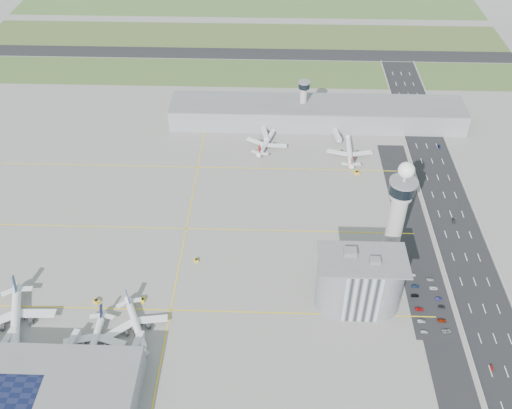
{
  "coord_description": "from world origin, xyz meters",
  "views": [
    {
      "loc": [
        8.15,
        -211.31,
        219.72
      ],
      "look_at": [
        0.0,
        35.0,
        15.0
      ],
      "focal_mm": 40.0,
      "sensor_mm": 36.0,
      "label": 1
    }
  ],
  "objects_px": {
    "tug_3": "(196,260)",
    "car_hw_1": "(454,221)",
    "jet_bridge_near_2": "(131,359)",
    "jet_bridge_far_1": "(334,132)",
    "car_lot_6": "(447,331)",
    "car_hw_0": "(492,368)",
    "admin_building": "(360,282)",
    "control_tower": "(398,211)",
    "tug_2": "(130,305)",
    "car_hw_4": "(404,102)",
    "jet_bridge_far_0": "(263,130)",
    "airplane_near_b": "(93,339)",
    "tug_0": "(96,301)",
    "car_lot_9": "(439,299)",
    "airplane_far_b": "(350,148)",
    "airplane_far_a": "(267,139)",
    "car_lot_1": "(422,321)",
    "car_lot_7": "(442,320)",
    "car_lot_3": "(415,296)",
    "tug_4": "(262,146)",
    "car_lot_4": "(415,286)",
    "airplane_near_a": "(14,316)",
    "tug_5": "(357,172)",
    "car_lot_5": "(412,275)",
    "car_lot_10": "(434,288)",
    "secondary_tower": "(303,98)",
    "jet_bridge_near_1": "(65,357)",
    "car_lot_0": "(424,332)",
    "airplane_near_c": "(136,323)",
    "car_lot_2": "(419,309)",
    "car_lot_11": "(431,280)"
  },
  "relations": [
    {
      "from": "tug_5",
      "to": "car_lot_4",
      "type": "xyz_separation_m",
      "value": [
        20.06,
        -96.97,
        -0.33
      ]
    },
    {
      "from": "car_lot_7",
      "to": "car_hw_4",
      "type": "bearing_deg",
      "value": -1.57
    },
    {
      "from": "airplane_far_b",
      "to": "jet_bridge_near_2",
      "type": "height_order",
      "value": "airplane_far_b"
    },
    {
      "from": "car_lot_2",
      "to": "jet_bridge_far_0",
      "type": "bearing_deg",
      "value": 29.85
    },
    {
      "from": "secondary_tower",
      "to": "airplane_near_a",
      "type": "bearing_deg",
      "value": -126.71
    },
    {
      "from": "car_lot_1",
      "to": "car_lot_7",
      "type": "relative_size",
      "value": 0.9
    },
    {
      "from": "airplane_near_a",
      "to": "car_lot_9",
      "type": "relative_size",
      "value": 12.68
    },
    {
      "from": "car_lot_9",
      "to": "car_hw_4",
      "type": "distance_m",
      "value": 198.27
    },
    {
      "from": "tug_0",
      "to": "car_hw_0",
      "type": "height_order",
      "value": "tug_0"
    },
    {
      "from": "admin_building",
      "to": "control_tower",
      "type": "bearing_deg",
      "value": 56.3
    },
    {
      "from": "control_tower",
      "to": "admin_building",
      "type": "xyz_separation_m",
      "value": [
        -20.01,
        -30.0,
        -19.74
      ]
    },
    {
      "from": "jet_bridge_far_0",
      "to": "car_lot_5",
      "type": "relative_size",
      "value": 3.83
    },
    {
      "from": "control_tower",
      "to": "tug_3",
      "type": "distance_m",
      "value": 108.72
    },
    {
      "from": "airplane_near_b",
      "to": "car_lot_9",
      "type": "distance_m",
      "value": 169.08
    },
    {
      "from": "car_lot_1",
      "to": "car_lot_6",
      "type": "bearing_deg",
      "value": -119.7
    },
    {
      "from": "airplane_far_a",
      "to": "car_lot_1",
      "type": "distance_m",
      "value": 169.67
    },
    {
      "from": "jet_bridge_near_2",
      "to": "tug_2",
      "type": "distance_m",
      "value": 34.08
    },
    {
      "from": "tug_2",
      "to": "car_lot_11",
      "type": "height_order",
      "value": "tug_2"
    },
    {
      "from": "tug_4",
      "to": "car_hw_0",
      "type": "distance_m",
      "value": 203.58
    },
    {
      "from": "tug_3",
      "to": "car_lot_6",
      "type": "distance_m",
      "value": 131.59
    },
    {
      "from": "airplane_near_a",
      "to": "tug_5",
      "type": "xyz_separation_m",
      "value": [
        175.91,
        127.57,
        -5.24
      ]
    },
    {
      "from": "tug_3",
      "to": "airplane_far_b",
      "type": "bearing_deg",
      "value": -149.43
    },
    {
      "from": "tug_2",
      "to": "car_hw_4",
      "type": "relative_size",
      "value": 0.84
    },
    {
      "from": "tug_4",
      "to": "car_lot_4",
      "type": "distance_m",
      "value": 149.47
    },
    {
      "from": "car_lot_10",
      "to": "jet_bridge_near_2",
      "type": "bearing_deg",
      "value": 107.15
    },
    {
      "from": "jet_bridge_near_2",
      "to": "car_hw_0",
      "type": "bearing_deg",
      "value": -79.12
    },
    {
      "from": "jet_bridge_near_2",
      "to": "airplane_near_b",
      "type": "bearing_deg",
      "value": 75.26
    },
    {
      "from": "airplane_near_c",
      "to": "tug_0",
      "type": "xyz_separation_m",
      "value": [
        -23.64,
        16.3,
        -4.11
      ]
    },
    {
      "from": "car_lot_2",
      "to": "car_hw_4",
      "type": "xyz_separation_m",
      "value": [
        26.12,
        204.75,
        0.05
      ]
    },
    {
      "from": "admin_building",
      "to": "car_lot_1",
      "type": "xyz_separation_m",
      "value": [
        30.36,
        -11.26,
        -14.67
      ]
    },
    {
      "from": "jet_bridge_near_2",
      "to": "jet_bridge_far_1",
      "type": "xyz_separation_m",
      "value": [
        105.0,
        193.0,
        0.0
      ]
    },
    {
      "from": "jet_bridge_near_1",
      "to": "car_lot_10",
      "type": "height_order",
      "value": "jet_bridge_near_1"
    },
    {
      "from": "car_lot_2",
      "to": "car_lot_10",
      "type": "relative_size",
      "value": 1.01
    },
    {
      "from": "admin_building",
      "to": "car_lot_3",
      "type": "height_order",
      "value": "admin_building"
    },
    {
      "from": "jet_bridge_far_0",
      "to": "tug_2",
      "type": "xyz_separation_m",
      "value": [
        -62.66,
        -159.85,
        -1.94
      ]
    },
    {
      "from": "car_lot_6",
      "to": "car_hw_4",
      "type": "relative_size",
      "value": 1.21
    },
    {
      "from": "admin_building",
      "to": "airplane_near_a",
      "type": "bearing_deg",
      "value": -173.37
    },
    {
      "from": "jet_bridge_far_1",
      "to": "tug_3",
      "type": "relative_size",
      "value": 5.05
    },
    {
      "from": "control_tower",
      "to": "secondary_tower",
      "type": "relative_size",
      "value": 2.02
    },
    {
      "from": "admin_building",
      "to": "tug_5",
      "type": "relative_size",
      "value": 12.62
    },
    {
      "from": "tug_3",
      "to": "car_hw_1",
      "type": "distance_m",
      "value": 150.67
    },
    {
      "from": "jet_bridge_near_2",
      "to": "tug_0",
      "type": "bearing_deg",
      "value": 45.46
    },
    {
      "from": "jet_bridge_near_2",
      "to": "car_lot_0",
      "type": "relative_size",
      "value": 4.05
    },
    {
      "from": "jet_bridge_far_1",
      "to": "car_lot_9",
      "type": "height_order",
      "value": "jet_bridge_far_1"
    },
    {
      "from": "airplane_near_a",
      "to": "car_lot_1",
      "type": "height_order",
      "value": "airplane_near_a"
    },
    {
      "from": "airplane_near_b",
      "to": "tug_0",
      "type": "bearing_deg",
      "value": -166.76
    },
    {
      "from": "admin_building",
      "to": "airplane_far_a",
      "type": "xyz_separation_m",
      "value": [
        -47.37,
        139.5,
        -10.45
      ]
    },
    {
      "from": "secondary_tower",
      "to": "car_lot_4",
      "type": "height_order",
      "value": "secondary_tower"
    },
    {
      "from": "car_lot_7",
      "to": "jet_bridge_far_0",
      "type": "bearing_deg",
      "value": 31.65
    },
    {
      "from": "car_lot_1",
      "to": "car_hw_4",
      "type": "xyz_separation_m",
      "value": [
        26.43,
        212.28,
        -0.01
      ]
    }
  ]
}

